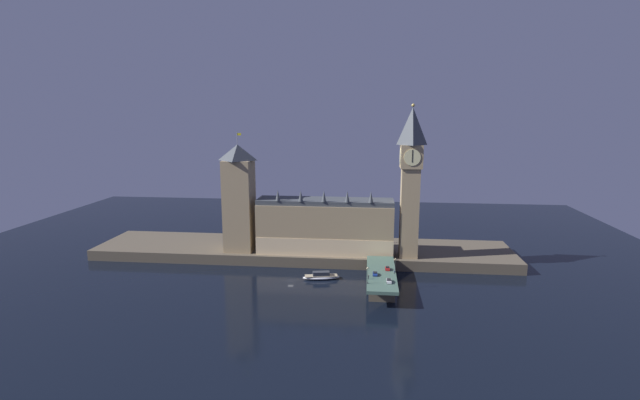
% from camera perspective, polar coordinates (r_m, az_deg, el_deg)
% --- Properties ---
extents(ground_plane, '(400.00, 400.00, 0.00)m').
position_cam_1_polar(ground_plane, '(215.70, -3.65, -9.88)').
color(ground_plane, black).
extents(embankment, '(220.00, 42.00, 5.32)m').
position_cam_1_polar(embankment, '(251.37, -2.16, -6.23)').
color(embankment, brown).
rests_on(embankment, ground_plane).
extents(parliament_hall, '(68.44, 17.04, 33.18)m').
position_cam_1_polar(parliament_hall, '(235.79, 0.64, -3.21)').
color(parliament_hall, tan).
rests_on(parliament_hall, embankment).
extents(clock_tower, '(10.81, 10.92, 74.66)m').
position_cam_1_polar(clock_tower, '(227.97, 11.08, 2.73)').
color(clock_tower, tan).
rests_on(clock_tower, embankment).
extents(victoria_tower, '(14.47, 14.47, 60.76)m').
position_cam_1_polar(victoria_tower, '(240.81, -9.94, 0.26)').
color(victoria_tower, tan).
rests_on(victoria_tower, embankment).
extents(bridge, '(12.55, 46.00, 7.46)m').
position_cam_1_polar(bridge, '(206.64, 7.54, -9.44)').
color(bridge, '#476656').
rests_on(bridge, ground_plane).
extents(car_northbound_trail, '(2.07, 4.06, 1.42)m').
position_cam_1_polar(car_northbound_trail, '(201.28, 6.80, -9.00)').
color(car_northbound_trail, navy).
rests_on(car_northbound_trail, bridge).
extents(car_southbound_lead, '(2.09, 4.58, 1.43)m').
position_cam_1_polar(car_southbound_lead, '(193.82, 8.48, -9.82)').
color(car_southbound_lead, silver).
rests_on(car_southbound_lead, bridge).
extents(car_southbound_trail, '(2.01, 3.89, 1.44)m').
position_cam_1_polar(car_southbound_trail, '(208.53, 8.30, -8.33)').
color(car_southbound_trail, red).
rests_on(car_southbound_trail, bridge).
extents(pedestrian_near_rail, '(0.38, 0.38, 1.86)m').
position_cam_1_polar(pedestrian_near_rail, '(196.37, 6.00, -9.39)').
color(pedestrian_near_rail, black).
rests_on(pedestrian_near_rail, bridge).
extents(pedestrian_mid_walk, '(0.38, 0.38, 1.57)m').
position_cam_1_polar(pedestrian_mid_walk, '(204.11, 9.14, -8.73)').
color(pedestrian_mid_walk, black).
rests_on(pedestrian_mid_walk, bridge).
extents(street_lamp_near, '(1.34, 0.60, 6.97)m').
position_cam_1_polar(street_lamp_near, '(190.34, 5.89, -8.96)').
color(street_lamp_near, '#2D3333').
rests_on(street_lamp_near, bridge).
extents(street_lamp_mid, '(1.34, 0.60, 6.43)m').
position_cam_1_polar(street_lamp_mid, '(204.75, 9.25, -7.72)').
color(street_lamp_mid, '#2D3333').
rests_on(street_lamp_mid, bridge).
extents(boat_upstream, '(17.64, 7.83, 3.64)m').
position_cam_1_polar(boat_upstream, '(216.64, 0.14, -9.39)').
color(boat_upstream, white).
rests_on(boat_upstream, ground_plane).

